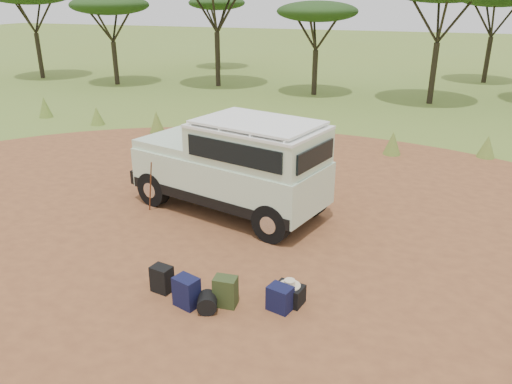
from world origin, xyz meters
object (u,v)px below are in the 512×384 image
(backpack_black, at_px, (162,279))
(duffel_navy, at_px, (280,298))
(walking_staff, at_px, (150,187))
(safari_vehicle, at_px, (235,167))
(hard_case, at_px, (289,294))
(backpack_olive, at_px, (226,292))
(backpack_navy, at_px, (187,292))

(backpack_black, xyz_separation_m, duffel_navy, (2.21, 0.15, -0.03))
(walking_staff, bearing_deg, duffel_navy, -94.39)
(safari_vehicle, xyz_separation_m, duffel_navy, (2.28, -3.66, -0.94))
(backpack_black, relative_size, hard_case, 1.02)
(backpack_black, distance_m, hard_case, 2.34)
(hard_case, bearing_deg, backpack_olive, -145.99)
(walking_staff, xyz_separation_m, backpack_olive, (3.29, -3.12, -0.40))
(duffel_navy, bearing_deg, hard_case, 84.35)
(safari_vehicle, height_order, backpack_black, safari_vehicle)
(walking_staff, height_order, duffel_navy, walking_staff)
(walking_staff, bearing_deg, hard_case, -91.44)
(backpack_olive, bearing_deg, duffel_navy, 6.63)
(walking_staff, xyz_separation_m, backpack_black, (2.02, -3.09, -0.42))
(safari_vehicle, xyz_separation_m, backpack_olive, (1.34, -3.85, -0.89))
(backpack_navy, relative_size, hard_case, 1.12)
(backpack_navy, bearing_deg, safari_vehicle, 118.14)
(safari_vehicle, height_order, walking_staff, safari_vehicle)
(safari_vehicle, relative_size, hard_case, 10.64)
(walking_staff, bearing_deg, safari_vehicle, -39.19)
(backpack_navy, xyz_separation_m, duffel_navy, (1.57, 0.42, -0.05))
(walking_staff, xyz_separation_m, backpack_navy, (2.66, -3.36, -0.40))
(backpack_black, relative_size, backpack_olive, 0.92)
(backpack_black, xyz_separation_m, backpack_olive, (1.27, -0.03, 0.02))
(walking_staff, distance_m, backpack_olive, 4.55)
(duffel_navy, bearing_deg, safari_vehicle, 137.12)
(backpack_navy, height_order, duffel_navy, backpack_navy)
(walking_staff, distance_m, hard_case, 5.12)
(backpack_navy, distance_m, backpack_olive, 0.68)
(backpack_olive, bearing_deg, hard_case, 18.40)
(backpack_navy, bearing_deg, backpack_olive, 38.88)
(safari_vehicle, xyz_separation_m, backpack_navy, (0.70, -4.09, -0.89))
(walking_staff, relative_size, backpack_black, 2.72)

